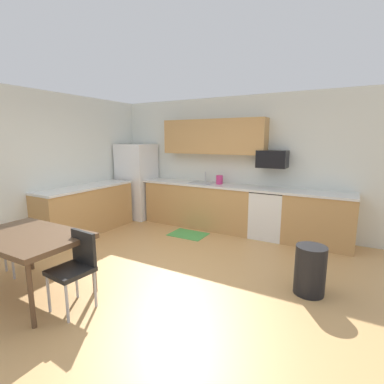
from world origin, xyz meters
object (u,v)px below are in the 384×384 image
Objects in this scene: chair_near_table at (76,264)px; trash_bin at (310,270)px; microwave at (272,159)px; kettle at (219,180)px; oven_range at (268,214)px; dining_table at (28,239)px; refrigerator at (137,181)px.

trash_bin is (2.22, 1.55, -0.20)m from chair_near_table.
microwave reaches higher than kettle.
chair_near_table is 2.71m from trash_bin.
chair_near_table reaches higher than trash_bin.
microwave is at bearing 2.74° from kettle.
oven_range is 1.07× the size of chair_near_table.
dining_table is 3.63m from kettle.
refrigerator is 2.89× the size of trash_bin.
oven_range is 1.52× the size of trash_bin.
trash_bin is 2.84m from kettle.
kettle is at bearing -177.26° from microwave.
microwave is 1.14m from kettle.
microwave is 2.45m from trash_bin.
kettle reaches higher than chair_near_table.
kettle is (2.07, 0.13, 0.15)m from refrigerator.
oven_range is 1.19m from kettle.
microwave is 0.64× the size of chair_near_table.
kettle is at bearing 86.74° from chair_near_table.
refrigerator reaches higher than chair_near_table.
microwave is at bearing 3.31° from refrigerator.
dining_table is at bearing -173.44° from chair_near_table.
chair_near_table is at bearing -109.69° from microwave.
oven_range is (3.12, 0.08, -0.41)m from refrigerator.
microwave is 0.39× the size of dining_table.
dining_table is at bearing -119.62° from oven_range.
chair_near_table is 4.25× the size of kettle.
chair_near_table is (1.88, -3.28, -0.36)m from refrigerator.
dining_table is at bearing -118.92° from microwave.
trash_bin is at bearing -61.64° from oven_range.
microwave is at bearing 70.31° from chair_near_table.
oven_range is 1.69× the size of microwave.
microwave is (3.12, 0.18, 0.62)m from refrigerator.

